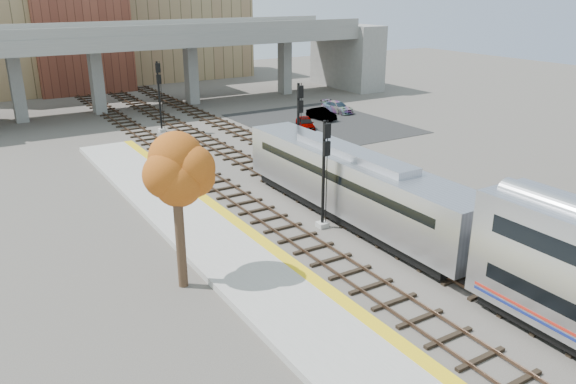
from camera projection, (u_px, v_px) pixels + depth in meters
ground at (408, 263)px, 28.26m from camera, size 160.00×160.00×0.00m
platform at (286, 299)px, 24.64m from camera, size 4.50×60.00×0.35m
yellow_strip at (321, 284)px, 25.51m from camera, size 0.70×60.00×0.01m
tracks at (293, 188)px, 38.71m from camera, size 10.70×95.00×0.25m
overpass at (173, 55)px, 64.76m from camera, size 54.00×12.00×9.50m
buildings_far at (93, 27)px, 79.53m from camera, size 43.00×21.00×20.60m
parking_lot at (321, 123)px, 57.57m from camera, size 14.00×18.00×0.04m
locomotive at (352, 183)px, 32.86m from camera, size 3.02×19.05×4.10m
signal_mast_near at (324, 179)px, 31.47m from camera, size 0.60×0.64×6.30m
signal_mast_mid at (299, 131)px, 40.64m from camera, size 0.60×0.64×6.76m
signal_mast_far at (160, 98)px, 53.12m from camera, size 0.60×0.64×6.69m
tree at (176, 173)px, 24.24m from camera, size 3.60×3.60×7.46m
car_a at (305, 123)px, 54.57m from camera, size 2.86×4.05×1.28m
car_b at (321, 114)px, 58.91m from camera, size 1.68×3.75×1.19m
car_c at (337, 107)px, 62.38m from camera, size 2.18×4.33×1.21m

